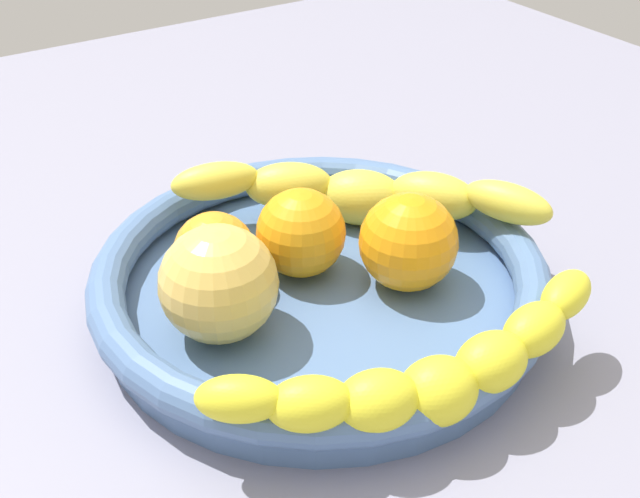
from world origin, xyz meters
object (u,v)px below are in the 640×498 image
orange_mid_left (300,233)px  banana_draped_right (431,372)px  apple_yellow (219,284)px  orange_mid_right (215,253)px  fruit_bowl (320,281)px  banana_draped_left (360,193)px  orange_front (408,242)px

orange_mid_left → banana_draped_right: bearing=176.1°
orange_mid_left → apple_yellow: apple_yellow is taller
orange_mid_right → apple_yellow: bearing=157.1°
fruit_bowl → apple_yellow: apple_yellow is taller
banana_draped_left → apple_yellow: bearing=110.6°
banana_draped_right → orange_mid_left: bearing=-3.9°
banana_draped_right → orange_front: 11.54cm
apple_yellow → orange_mid_left: bearing=-68.5°
fruit_bowl → orange_mid_right: 7.13cm
banana_draped_right → apple_yellow: bearing=28.4°
banana_draped_left → orange_mid_right: bearing=94.4°
banana_draped_left → orange_mid_right: orange_mid_right is taller
orange_mid_left → apple_yellow: size_ratio=0.84×
orange_front → orange_mid_left: orange_front is taller
banana_draped_left → apple_yellow: (-5.25, 13.93, 0.65)cm
banana_draped_left → orange_front: size_ratio=3.29×
banana_draped_right → orange_mid_right: orange_mid_right is taller
banana_draped_left → orange_front: (-7.34, 1.40, 0.30)cm
fruit_bowl → orange_front: 6.33cm
banana_draped_left → orange_mid_left: size_ratio=3.55×
banana_draped_left → orange_front: bearing=169.2°
banana_draped_right → banana_draped_left: bearing=-23.7°
fruit_bowl → orange_mid_left: size_ratio=5.00×
fruit_bowl → banana_draped_left: banana_draped_left is taller
orange_front → banana_draped_left: bearing=-10.8°
banana_draped_left → banana_draped_right: bearing=156.3°
orange_mid_left → orange_mid_right: bearing=76.2°
fruit_bowl → orange_mid_right: orange_mid_right is taller
banana_draped_left → orange_mid_left: 6.90cm
apple_yellow → orange_front: bearing=-99.5°
orange_front → apple_yellow: bearing=80.5°
banana_draped_right → fruit_bowl: bearing=-5.0°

